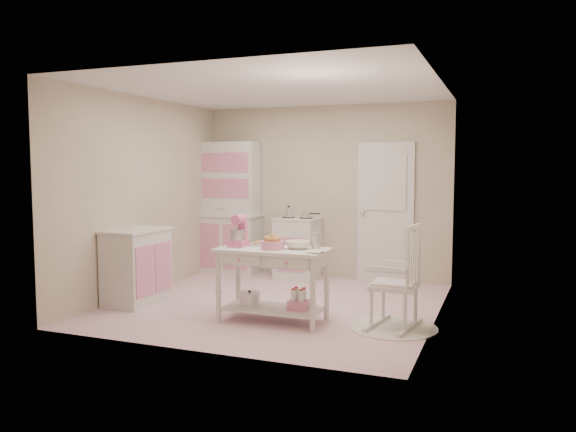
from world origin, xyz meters
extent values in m
plane|color=#CB7F99|center=(0.00, 0.00, 0.00)|extent=(3.80, 3.80, 0.00)
cube|color=white|center=(0.00, 0.00, 2.60)|extent=(3.80, 3.80, 0.04)
cube|color=beige|center=(0.00, 1.90, 1.30)|extent=(3.80, 0.04, 2.60)
cube|color=beige|center=(0.00, -1.90, 1.30)|extent=(3.80, 0.04, 2.60)
cube|color=beige|center=(-1.90, 0.00, 1.30)|extent=(0.04, 3.80, 2.60)
cube|color=beige|center=(1.90, 0.00, 1.30)|extent=(0.04, 3.80, 2.60)
cube|color=silver|center=(0.95, 1.87, 1.02)|extent=(0.82, 0.05, 2.04)
cube|color=silver|center=(-1.53, 1.66, 1.04)|extent=(1.06, 0.50, 2.08)
cube|color=silver|center=(-0.33, 1.61, 0.46)|extent=(0.62, 0.57, 0.92)
cube|color=silver|center=(-1.63, -0.58, 0.46)|extent=(0.54, 0.84, 0.92)
cylinder|color=white|center=(1.53, -0.50, 0.01)|extent=(0.92, 0.92, 0.01)
cube|color=silver|center=(1.53, -0.50, 0.55)|extent=(0.59, 0.79, 1.10)
cube|color=silver|center=(0.25, -0.71, 0.40)|extent=(1.20, 0.60, 0.80)
cube|color=pink|center=(-0.17, -0.69, 0.97)|extent=(0.22, 0.29, 0.34)
cube|color=silver|center=(0.10, -0.53, 0.81)|extent=(0.34, 0.24, 0.02)
cylinder|color=pink|center=(0.27, -0.76, 0.85)|extent=(0.25, 0.25, 0.09)
imported|color=white|center=(0.51, -0.63, 0.84)|extent=(0.27, 0.27, 0.08)
cylinder|color=silver|center=(0.69, -0.55, 0.89)|extent=(0.10, 0.10, 0.17)
imported|color=white|center=(0.70, -0.83, 0.81)|extent=(0.15, 0.20, 0.02)
camera|label=1|loc=(2.58, -6.25, 1.68)|focal=35.00mm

